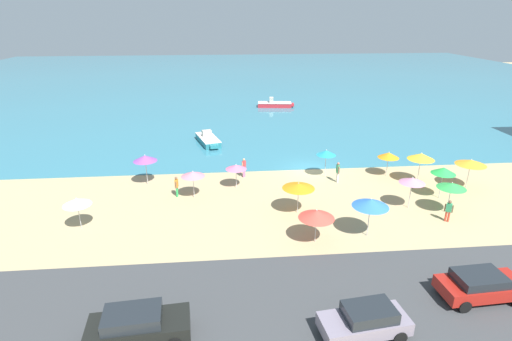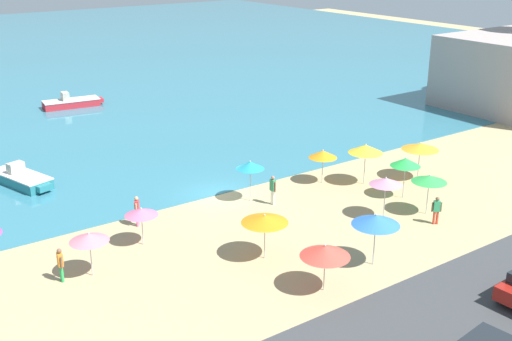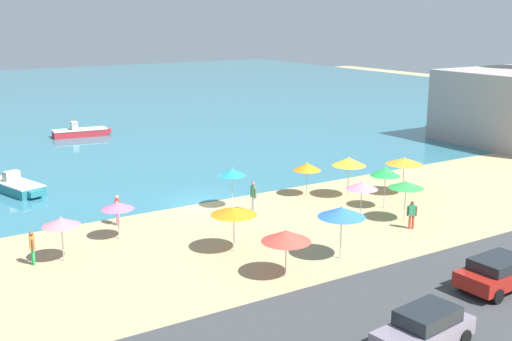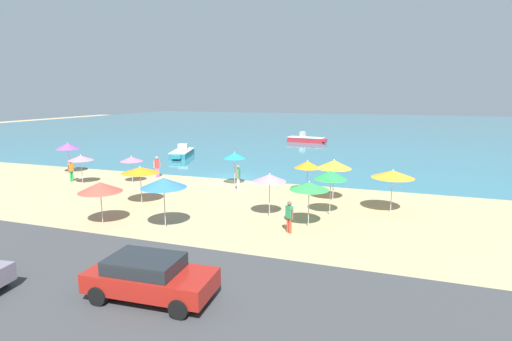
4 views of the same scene
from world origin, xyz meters
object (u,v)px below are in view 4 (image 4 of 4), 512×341
(bather_2, at_px, (157,166))
(beach_umbrella_3, at_px, (81,158))
(bather_0, at_px, (289,215))
(beach_umbrella_10, at_px, (140,170))
(beach_umbrella_7, at_px, (131,159))
(beach_umbrella_12, at_px, (68,146))
(parked_car_2, at_px, (150,277))
(beach_umbrella_8, at_px, (308,165))
(bather_1, at_px, (71,170))
(beach_umbrella_11, at_px, (393,174))
(beach_umbrella_6, at_px, (270,178))
(beach_umbrella_4, at_px, (331,175))
(beach_umbrella_13, at_px, (164,183))
(skiff_offshore, at_px, (182,153))
(beach_umbrella_1, at_px, (100,187))
(beach_umbrella_0, at_px, (334,164))
(beach_umbrella_9, at_px, (234,156))
(skiff_nearshore, at_px, (306,139))
(bather_3, at_px, (238,176))
(beach_umbrella_5, at_px, (309,186))

(bather_2, bearing_deg, beach_umbrella_3, -137.53)
(bather_0, distance_m, bather_2, 16.52)
(beach_umbrella_10, bearing_deg, bather_0, -12.49)
(beach_umbrella_7, height_order, beach_umbrella_12, beach_umbrella_12)
(beach_umbrella_7, bearing_deg, parked_car_2, -52.19)
(beach_umbrella_8, relative_size, bather_1, 1.35)
(beach_umbrella_8, relative_size, beach_umbrella_11, 0.89)
(beach_umbrella_6, height_order, beach_umbrella_11, beach_umbrella_11)
(beach_umbrella_10, bearing_deg, beach_umbrella_4, 7.14)
(beach_umbrella_13, relative_size, skiff_offshore, 0.51)
(beach_umbrella_11, bearing_deg, parked_car_2, -119.27)
(beach_umbrella_11, bearing_deg, beach_umbrella_1, -153.63)
(beach_umbrella_8, xyz_separation_m, parked_car_2, (-1.82, -16.40, -1.13))
(bather_2, distance_m, parked_car_2, 20.40)
(beach_umbrella_1, relative_size, parked_car_2, 0.53)
(beach_umbrella_0, relative_size, beach_umbrella_11, 1.07)
(bather_2, bearing_deg, skiff_offshore, 108.58)
(beach_umbrella_9, height_order, skiff_nearshore, beach_umbrella_9)
(beach_umbrella_10, distance_m, bather_0, 10.46)
(beach_umbrella_9, distance_m, bather_2, 7.28)
(skiff_offshore, bearing_deg, beach_umbrella_4, -40.50)
(beach_umbrella_0, xyz_separation_m, bather_2, (-14.74, 2.59, -1.40))
(beach_umbrella_13, bearing_deg, bather_1, 150.86)
(bather_3, relative_size, skiff_offshore, 0.34)
(beach_umbrella_8, bearing_deg, skiff_nearshore, 102.22)
(beach_umbrella_13, xyz_separation_m, skiff_nearshore, (-0.89, 38.42, -1.91))
(beach_umbrella_0, bearing_deg, skiff_nearshore, 105.23)
(beach_umbrella_3, bearing_deg, beach_umbrella_7, 24.98)
(beach_umbrella_6, bearing_deg, beach_umbrella_12, 162.80)
(beach_umbrella_7, relative_size, beach_umbrella_12, 0.78)
(bather_1, bearing_deg, beach_umbrella_1, -39.29)
(beach_umbrella_9, height_order, bather_0, beach_umbrella_9)
(beach_umbrella_1, xyz_separation_m, skiff_offshore, (-7.19, 21.20, -1.51))
(bather_3, distance_m, skiff_nearshore, 29.61)
(beach_umbrella_12, bearing_deg, beach_umbrella_8, 0.03)
(beach_umbrella_4, xyz_separation_m, skiff_offshore, (-18.40, 15.71, -1.85))
(beach_umbrella_8, xyz_separation_m, beach_umbrella_10, (-9.23, -6.28, 0.17))
(beach_umbrella_1, height_order, skiff_nearshore, beach_umbrella_1)
(beach_umbrella_0, height_order, beach_umbrella_12, beach_umbrella_0)
(beach_umbrella_8, bearing_deg, beach_umbrella_6, -97.47)
(beach_umbrella_0, relative_size, beach_umbrella_12, 1.02)
(beach_umbrella_11, height_order, bather_1, beach_umbrella_11)
(beach_umbrella_3, distance_m, beach_umbrella_5, 18.98)
(beach_umbrella_10, xyz_separation_m, skiff_nearshore, (3.04, 34.83, -1.66))
(beach_umbrella_5, distance_m, beach_umbrella_10, 10.89)
(beach_umbrella_6, distance_m, beach_umbrella_11, 7.15)
(beach_umbrella_10, relative_size, parked_car_2, 0.55)
(beach_umbrella_3, bearing_deg, beach_umbrella_11, -0.39)
(beach_umbrella_10, distance_m, beach_umbrella_13, 5.33)
(beach_umbrella_3, bearing_deg, beach_umbrella_1, -42.51)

